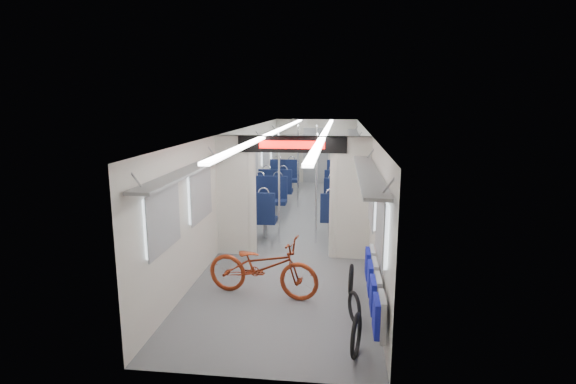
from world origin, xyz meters
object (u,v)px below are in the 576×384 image
Objects in this scene: bike_hoop_c at (351,281)px; seat_bay_far_left at (280,179)px; bicycle at (263,266)px; seat_bay_near_right at (341,204)px; bike_hoop_b at (354,309)px; bike_hoop_a at (356,338)px; seat_bay_near_left at (262,203)px; stanchion_far_left at (298,167)px; stanchion_far_right at (316,167)px; flip_bench at (374,286)px; stanchion_near_right at (316,189)px; seat_bay_far_right at (341,180)px; stanchion_near_left at (279,189)px.

bike_hoop_c is 0.21× the size of seat_bay_far_left.
seat_bay_near_right is at bearing -5.78° from bicycle.
bike_hoop_b is 0.21× the size of seat_bay_near_right.
seat_bay_near_right is 0.90× the size of seat_bay_far_left.
seat_bay_near_left reaches higher than bike_hoop_a.
stanchion_far_right is (0.50, -0.04, 0.00)m from stanchion_far_left.
seat_bay_near_left reaches higher than bike_hoop_c.
flip_bench reaches higher than bike_hoop_c.
stanchion_near_right reaches higher than seat_bay_far_left.
stanchion_near_right is (-0.71, 3.41, 0.96)m from bike_hoop_b.
bike_hoop_c is 4.19m from seat_bay_near_left.
seat_bay_near_right is at bearing -90.00° from seat_bay_far_right.
seat_bay_near_right is (-0.15, 3.87, 0.33)m from bike_hoop_c.
bike_hoop_c is 0.23× the size of seat_bay_near_right.
seat_bay_far_left is at bearing 16.09° from bicycle.
stanchion_far_left is at bearing -132.91° from seat_bay_far_right.
seat_bay_near_left is at bearing 115.60° from stanchion_near_left.
bike_hoop_b is at bearing -88.35° from bike_hoop_c.
stanchion_near_left is 1.00× the size of stanchion_far_right.
seat_bay_near_right is at bearing 92.17° from bike_hoop_b.
bike_hoop_b is 7.92m from seat_bay_far_right.
stanchion_near_left is 1.00× the size of stanchion_near_right.
seat_bay_near_right is 2.28m from stanchion_far_left.
stanchion_near_left is (0.58, -4.46, 0.57)m from seat_bay_far_left.
stanchion_near_right is 1.00× the size of stanchion_far_right.
bike_hoop_c is at bearing -59.40° from stanchion_near_left.
flip_bench is 0.89× the size of seat_bay_far_left.
seat_bay_far_right is (-0.42, 8.02, -0.01)m from flip_bench.
seat_bay_far_left reaches higher than flip_bench.
seat_bay_far_right reaches higher than seat_bay_near_left.
flip_bench is 0.90× the size of seat_bay_far_right.
seat_bay_near_left is 1.88m from seat_bay_near_right.
bike_hoop_b is 0.19× the size of seat_bay_far_left.
seat_bay_far_left is at bearing 104.73° from bike_hoop_b.
seat_bay_near_right is (-0.18, 4.77, 0.35)m from bike_hoop_b.
stanchion_far_left is at bearing 102.03° from stanchion_near_right.
stanchion_far_left reaches higher than seat_bay_near_right.
stanchion_near_right reaches higher than bike_hoop_a.
stanchion_near_right is at bearing -40.46° from seat_bay_near_left.
bike_hoop_c is at bearing -61.01° from seat_bay_near_left.
stanchion_far_right is (-0.89, 6.56, 0.96)m from bike_hoop_b.
flip_bench is 0.90× the size of stanchion_near_right.
bike_hoop_b is at bearing -87.83° from seat_bay_near_right.
stanchion_near_right and stanchion_far_left have the same top height.
seat_bay_near_left is at bearing 110.80° from bike_hoop_a.
stanchion_near_right is 3.16m from stanchion_far_right.
seat_bay_far_right reaches higher than seat_bay_near_right.
flip_bench is at bearing -85.10° from seat_bay_near_right.
seat_bay_far_left is (-1.87, 3.04, 0.03)m from seat_bay_near_right.
seat_bay_far_left is (-2.29, 7.92, -0.00)m from flip_bench.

